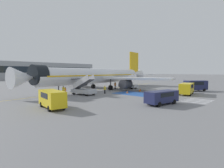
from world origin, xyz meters
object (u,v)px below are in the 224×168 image
airliner (99,76)px  terminal_building (2,70)px  ground_crew_0 (66,91)px  ground_crew_1 (105,89)px  traffic_cone_1 (127,92)px  service_van_3 (162,96)px  service_van_2 (187,88)px  boarding_stairs_forward (83,90)px  traffic_cone_0 (140,90)px  ground_crew_2 (63,90)px  fuel_tanker (75,79)px  boarding_stairs_aft (128,85)px  service_van_1 (52,98)px  ground_crew_3 (115,85)px  service_van_0 (196,85)px

airliner → terminal_building: 84.51m
ground_crew_0 → ground_crew_1: (7.94, -1.55, -0.06)m
ground_crew_0 → traffic_cone_1: (11.55, -4.40, -0.71)m
service_van_3 → service_van_2: bearing=-73.7°
boarding_stairs_forward → traffic_cone_0: (12.54, -4.24, -0.64)m
service_van_2 → service_van_3: (-12.59, -1.53, -0.18)m
service_van_2 → ground_crew_0: (-17.68, 13.92, -0.32)m
service_van_2 → ground_crew_2: bearing=-143.4°
fuel_tanker → service_van_2: 40.94m
boarding_stairs_aft → fuel_tanker: boarding_stairs_aft is taller
airliner → boarding_stairs_aft: size_ratio=7.63×
traffic_cone_1 → service_van_1: bearing=-171.0°
ground_crew_3 → terminal_building: size_ratio=0.01×
boarding_stairs_forward → boarding_stairs_aft: bearing=0.0°
boarding_stairs_forward → terminal_building: 90.49m
ground_crew_0 → ground_crew_2: (0.31, 1.19, 0.08)m
ground_crew_2 → ground_crew_3: bearing=-135.2°
boarding_stairs_forward → fuel_tanker: bearing=51.7°
service_van_0 → ground_crew_1: (-17.49, 11.43, -0.50)m
fuel_tanker → service_van_2: fuel_tanker is taller
service_van_1 → traffic_cone_1: bearing=-162.0°
ground_crew_1 → traffic_cone_1: 4.65m
fuel_tanker → service_van_3: fuel_tanker is taller
service_van_0 → service_van_1: 32.15m
ground_crew_1 → ground_crew_2: 8.10m
ground_crew_3 → airliner: bearing=-145.4°
ground_crew_1 → traffic_cone_0: size_ratio=2.46×
airliner → ground_crew_0: bearing=106.4°
fuel_tanker → terminal_building: (-7.33, 63.09, 3.60)m
airliner → service_van_3: size_ratio=7.79×
ground_crew_0 → fuel_tanker: bearing=169.6°
airliner → traffic_cone_0: (3.60, -9.68, -3.03)m
airliner → service_van_3: 22.47m
terminal_building → fuel_tanker: bearing=-83.4°
airliner → ground_crew_1: airliner is taller
boarding_stairs_forward → service_van_0: boarding_stairs_forward is taller
service_van_3 → ground_crew_0: bearing=27.7°
fuel_tanker → terminal_building: size_ratio=0.07×
airliner → fuel_tanker: bearing=-26.1°
service_van_1 → traffic_cone_0: 22.84m
terminal_building → boarding_stairs_aft: bearing=-85.5°
ground_crew_2 → traffic_cone_1: ground_crew_2 is taller
service_van_0 → terminal_building: size_ratio=0.04×
airliner → fuel_tanker: 22.71m
service_van_3 → boarding_stairs_forward: bearing=13.9°
ground_crew_2 → ground_crew_0: bearing=112.8°
service_van_3 → airliner: bearing=-10.8°
fuel_tanker → ground_crew_0: bearing=151.4°
service_van_1 → service_van_2: (23.88, -6.70, 0.03)m
service_van_1 → service_van_2: bearing=173.3°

